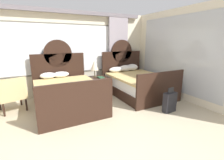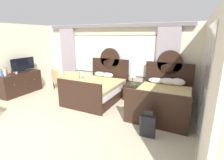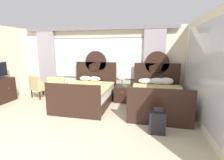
{
  "view_description": "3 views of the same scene",
  "coord_description": "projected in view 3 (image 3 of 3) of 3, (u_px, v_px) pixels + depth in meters",
  "views": [
    {
      "loc": [
        -0.78,
        -1.64,
        1.76
      ],
      "look_at": [
        1.02,
        1.9,
        0.78
      ],
      "focal_mm": 25.68,
      "sensor_mm": 36.0,
      "label": 1
    },
    {
      "loc": [
        3.0,
        -2.39,
        2.27
      ],
      "look_at": [
        0.74,
        2.25,
        0.89
      ],
      "focal_mm": 26.92,
      "sensor_mm": 36.0,
      "label": 2
    },
    {
      "loc": [
        1.97,
        -2.43,
        1.9
      ],
      "look_at": [
        1.04,
        1.75,
        1.05
      ],
      "focal_mm": 26.1,
      "sensor_mm": 36.0,
      "label": 3
    }
  ],
  "objects": [
    {
      "name": "table_lamp_on_nightstand",
      "position": [
        122.0,
        74.0,
        5.84
      ],
      "size": [
        0.27,
        0.27,
        0.56
      ],
      "color": "brown",
      "rests_on": "nightstand_between_beds"
    },
    {
      "name": "nightstand_between_beds",
      "position": [
        123.0,
        93.0,
        5.87
      ],
      "size": [
        0.6,
        0.62,
        0.57
      ],
      "color": "black",
      "rests_on": "ground_plane"
    },
    {
      "name": "wall_right_mirror",
      "position": [
        207.0,
        73.0,
        3.7
      ],
      "size": [
        0.08,
        4.36,
        2.7
      ],
      "color": "beige",
      "rests_on": "ground_plane"
    },
    {
      "name": "bed_near_mirror",
      "position": [
        157.0,
        98.0,
        5.03
      ],
      "size": [
        1.6,
        2.17,
        1.79
      ],
      "color": "black",
      "rests_on": "ground_plane"
    },
    {
      "name": "wall_back_window",
      "position": [
        97.0,
        61.0,
        6.44
      ],
      "size": [
        6.5,
        0.22,
        2.7
      ],
      "color": "beige",
      "rests_on": "ground_plane"
    },
    {
      "name": "armchair_by_window_centre",
      "position": [
        39.0,
        86.0,
        6.22
      ],
      "size": [
        0.76,
        0.76,
        0.89
      ],
      "color": "tan",
      "rests_on": "ground_plane"
    },
    {
      "name": "bed_near_window",
      "position": [
        87.0,
        94.0,
        5.5
      ],
      "size": [
        1.6,
        2.17,
        1.79
      ],
      "color": "black",
      "rests_on": "ground_plane"
    },
    {
      "name": "ground_plane",
      "position": [
        39.0,
        149.0,
        3.11
      ],
      "size": [
        24.0,
        24.0,
        0.0
      ],
      "primitive_type": "plane",
      "color": "#BCAD8E"
    },
    {
      "name": "armchair_by_window_left",
      "position": [
        58.0,
        87.0,
        6.05
      ],
      "size": [
        0.74,
        0.74,
        0.89
      ],
      "color": "tan",
      "rests_on": "ground_plane"
    },
    {
      "name": "suitcase_on_floor",
      "position": [
        157.0,
        123.0,
        3.61
      ],
      "size": [
        0.36,
        0.18,
        0.63
      ],
      "color": "black",
      "rests_on": "ground_plane"
    },
    {
      "name": "book_on_nightstand",
      "position": [
        125.0,
        86.0,
        5.69
      ],
      "size": [
        0.18,
        0.26,
        0.03
      ],
      "color": "#285133",
      "rests_on": "nightstand_between_beds"
    }
  ]
}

